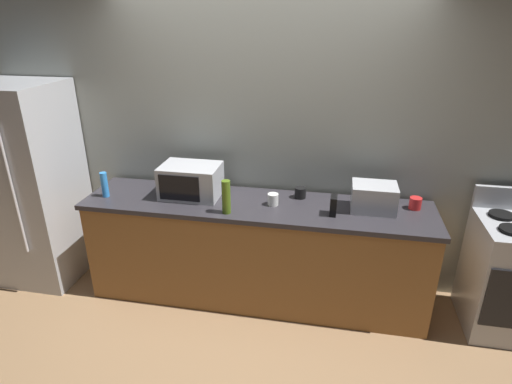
# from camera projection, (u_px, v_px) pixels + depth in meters

# --- Properties ---
(ground_plane) EXTENTS (8.00, 8.00, 0.00)m
(ground_plane) POSITION_uv_depth(u_px,v_px,m) (247.00, 325.00, 3.41)
(ground_plane) COLOR #93704C
(back_wall) EXTENTS (6.40, 0.10, 2.70)m
(back_wall) POSITION_uv_depth(u_px,v_px,m) (265.00, 136.00, 3.61)
(back_wall) COLOR #9EA399
(back_wall) RESTS_ON ground_plane
(counter_run) EXTENTS (2.84, 0.64, 0.90)m
(counter_run) POSITION_uv_depth(u_px,v_px,m) (256.00, 251.00, 3.59)
(counter_run) COLOR brown
(counter_run) RESTS_ON ground_plane
(refrigerator) EXTENTS (0.72, 0.73, 1.80)m
(refrigerator) POSITION_uv_depth(u_px,v_px,m) (31.00, 185.00, 3.77)
(refrigerator) COLOR #B7BABF
(refrigerator) RESTS_ON ground_plane
(stove_range) EXTENTS (0.60, 0.61, 1.08)m
(stove_range) POSITION_uv_depth(u_px,v_px,m) (512.00, 276.00, 3.24)
(stove_range) COLOR #B7BABF
(stove_range) RESTS_ON ground_plane
(microwave) EXTENTS (0.48, 0.35, 0.27)m
(microwave) POSITION_uv_depth(u_px,v_px,m) (191.00, 181.00, 3.50)
(microwave) COLOR #B7BABF
(microwave) RESTS_ON counter_run
(toaster_oven) EXTENTS (0.34, 0.26, 0.21)m
(toaster_oven) POSITION_uv_depth(u_px,v_px,m) (374.00, 197.00, 3.27)
(toaster_oven) COLOR #B7BABF
(toaster_oven) RESTS_ON counter_run
(cordless_phone) EXTENTS (0.05, 0.11, 0.15)m
(cordless_phone) POSITION_uv_depth(u_px,v_px,m) (333.00, 206.00, 3.20)
(cordless_phone) COLOR black
(cordless_phone) RESTS_ON counter_run
(bottle_olive_oil) EXTENTS (0.07, 0.07, 0.27)m
(bottle_olive_oil) POSITION_uv_depth(u_px,v_px,m) (226.00, 197.00, 3.20)
(bottle_olive_oil) COLOR #4C6B19
(bottle_olive_oil) RESTS_ON counter_run
(bottle_spray_cleaner) EXTENTS (0.06, 0.06, 0.21)m
(bottle_spray_cleaner) POSITION_uv_depth(u_px,v_px,m) (105.00, 185.00, 3.50)
(bottle_spray_cleaner) COLOR #338CE5
(bottle_spray_cleaner) RESTS_ON counter_run
(mug_white) EXTENTS (0.09, 0.09, 0.10)m
(mug_white) POSITION_uv_depth(u_px,v_px,m) (273.00, 199.00, 3.37)
(mug_white) COLOR white
(mug_white) RESTS_ON counter_run
(mug_black) EXTENTS (0.09, 0.09, 0.09)m
(mug_black) POSITION_uv_depth(u_px,v_px,m) (300.00, 193.00, 3.50)
(mug_black) COLOR black
(mug_black) RESTS_ON counter_run
(mug_red) EXTENTS (0.09, 0.09, 0.09)m
(mug_red) POSITION_uv_depth(u_px,v_px,m) (415.00, 203.00, 3.31)
(mug_red) COLOR red
(mug_red) RESTS_ON counter_run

